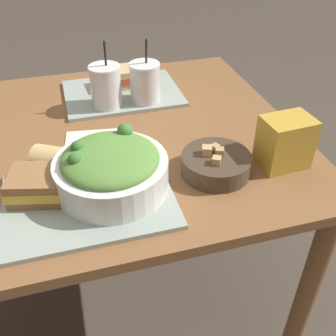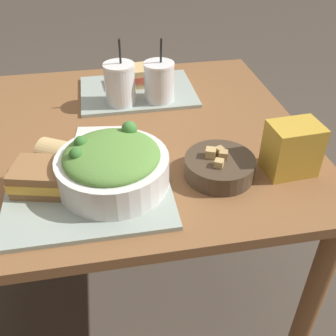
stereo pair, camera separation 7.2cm
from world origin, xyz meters
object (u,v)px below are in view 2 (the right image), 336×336
at_px(baguette_near, 68,157).
at_px(drink_cup_red, 159,83).
at_px(sandwich_far, 137,76).
at_px(drink_cup_dark, 120,85).
at_px(napkin_folded, 102,136).
at_px(soup_bowl, 219,166).
at_px(sandwich_near, 41,177).
at_px(salad_bowl, 112,165).
at_px(chip_bag, 292,149).

bearing_deg(baguette_near, drink_cup_red, -10.26).
relative_size(sandwich_far, drink_cup_dark, 0.62).
distance_m(drink_cup_dark, napkin_folded, 0.21).
bearing_deg(napkin_folded, soup_bowl, -39.96).
distance_m(sandwich_near, baguette_near, 0.09).
relative_size(baguette_near, napkin_folded, 0.98).
relative_size(baguette_near, drink_cup_dark, 0.77).
height_order(salad_bowl, sandwich_far, salad_bowl).
bearing_deg(soup_bowl, sandwich_near, 178.11).
xyz_separation_m(sandwich_far, drink_cup_red, (0.06, -0.14, 0.03)).
relative_size(salad_bowl, chip_bag, 1.99).
xyz_separation_m(drink_cup_red, chip_bag, (0.27, -0.44, -0.00)).
bearing_deg(soup_bowl, chip_bag, -4.18).
relative_size(salad_bowl, sandwich_far, 2.04).
bearing_deg(sandwich_near, drink_cup_red, 63.45).
bearing_deg(sandwich_far, sandwich_near, -122.89).
xyz_separation_m(soup_bowl, drink_cup_red, (-0.09, 0.43, 0.04)).
height_order(sandwich_near, baguette_near, baguette_near).
bearing_deg(drink_cup_red, salad_bowl, -113.21).
distance_m(baguette_near, napkin_folded, 0.20).
xyz_separation_m(drink_cup_dark, chip_bag, (0.40, -0.44, -0.01)).
bearing_deg(drink_cup_red, baguette_near, -129.57).
distance_m(soup_bowl, chip_bag, 0.19).
xyz_separation_m(salad_bowl, drink_cup_dark, (0.05, 0.43, 0.01)).
bearing_deg(sandwich_near, soup_bowl, 12.35).
xyz_separation_m(salad_bowl, napkin_folded, (-0.02, 0.24, -0.07)).
xyz_separation_m(drink_cup_dark, napkin_folded, (-0.07, -0.19, -0.07)).
relative_size(drink_cup_red, chip_bag, 1.53).
distance_m(sandwich_far, napkin_folded, 0.35).
bearing_deg(soup_bowl, drink_cup_dark, 116.75).
bearing_deg(sandwich_far, soup_bowl, -80.05).
distance_m(sandwich_near, sandwich_far, 0.62).
relative_size(soup_bowl, sandwich_far, 1.35).
bearing_deg(baguette_near, chip_bag, -69.61).
xyz_separation_m(sandwich_near, chip_bag, (0.63, -0.03, 0.02)).
bearing_deg(drink_cup_dark, salad_bowl, -97.24).
bearing_deg(salad_bowl, sandwich_far, 77.59).
relative_size(soup_bowl, sandwich_near, 1.16).
xyz_separation_m(sandwich_near, sandwich_far, (0.30, 0.55, 0.00)).
relative_size(drink_cup_red, napkin_folded, 1.23).
distance_m(sandwich_near, chip_bag, 0.63).
height_order(salad_bowl, napkin_folded, salad_bowl).
xyz_separation_m(salad_bowl, drink_cup_red, (0.18, 0.43, 0.01)).
height_order(soup_bowl, chip_bag, chip_bag).
bearing_deg(sandwich_far, drink_cup_dark, -121.61).
bearing_deg(chip_bag, baguette_near, 167.21).
relative_size(chip_bag, napkin_folded, 0.81).
distance_m(baguette_near, sandwich_far, 0.54).
height_order(soup_bowl, drink_cup_dark, drink_cup_dark).
relative_size(sandwich_near, drink_cup_red, 0.74).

